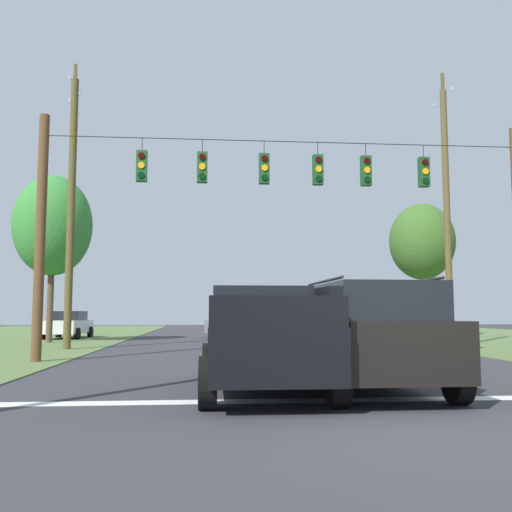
% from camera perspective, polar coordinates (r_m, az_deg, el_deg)
% --- Properties ---
extents(ground_plane, '(120.00, 120.00, 0.00)m').
position_cam_1_polar(ground_plane, '(7.42, 15.04, -16.80)').
color(ground_plane, '#333338').
extents(stop_bar_stripe, '(12.40, 0.45, 0.01)m').
position_cam_1_polar(stop_bar_stripe, '(10.03, 9.50, -13.90)').
color(stop_bar_stripe, white).
rests_on(stop_bar_stripe, ground).
extents(lane_dash_0, '(2.50, 0.15, 0.01)m').
position_cam_1_polar(lane_dash_0, '(15.87, 4.02, -10.86)').
color(lane_dash_0, white).
rests_on(lane_dash_0, ground).
extents(lane_dash_1, '(2.50, 0.15, 0.01)m').
position_cam_1_polar(lane_dash_1, '(22.36, 1.38, -9.34)').
color(lane_dash_1, white).
rests_on(lane_dash_1, ground).
extents(lane_dash_2, '(2.50, 0.15, 0.01)m').
position_cam_1_polar(lane_dash_2, '(27.92, 0.11, -8.59)').
color(lane_dash_2, white).
rests_on(lane_dash_2, ground).
extents(lane_dash_3, '(2.50, 0.15, 0.01)m').
position_cam_1_polar(lane_dash_3, '(37.49, -1.19, -7.82)').
color(lane_dash_3, white).
rests_on(lane_dash_3, ground).
extents(overhead_signal_span, '(15.19, 0.31, 7.43)m').
position_cam_1_polar(overhead_signal_span, '(17.82, 3.20, 3.56)').
color(overhead_signal_span, brown).
rests_on(overhead_signal_span, ground).
extents(pickup_truck, '(2.32, 5.42, 1.95)m').
position_cam_1_polar(pickup_truck, '(10.83, 0.64, -8.23)').
color(pickup_truck, black).
rests_on(pickup_truck, ground).
extents(suv_black, '(2.29, 4.84, 2.05)m').
position_cam_1_polar(suv_black, '(10.99, 11.03, -7.60)').
color(suv_black, black).
rests_on(suv_black, ground).
extents(distant_car_crossing_white, '(2.20, 4.39, 1.52)m').
position_cam_1_polar(distant_car_crossing_white, '(30.63, 6.64, -6.82)').
color(distant_car_crossing_white, silver).
rests_on(distant_car_crossing_white, ground).
extents(distant_car_oncoming, '(4.34, 2.10, 1.52)m').
position_cam_1_polar(distant_car_oncoming, '(32.99, -1.34, -6.76)').
color(distant_car_oncoming, slate).
rests_on(distant_car_oncoming, ground).
extents(distant_car_far_parked, '(2.16, 4.37, 1.52)m').
position_cam_1_polar(distant_car_far_parked, '(33.55, -18.18, -6.47)').
color(distant_car_far_parked, silver).
rests_on(distant_car_far_parked, ground).
extents(utility_pole_mid_right, '(0.27, 1.96, 11.77)m').
position_cam_1_polar(utility_pole_mid_right, '(25.63, 18.42, 4.23)').
color(utility_pole_mid_right, brown).
rests_on(utility_pole_mid_right, ground).
extents(utility_pole_near_left, '(0.30, 1.74, 11.57)m').
position_cam_1_polar(utility_pole_near_left, '(24.15, -17.87, 4.85)').
color(utility_pole_near_left, brown).
rests_on(utility_pole_near_left, ground).
extents(tree_roadside_far_right, '(3.88, 3.88, 7.97)m').
position_cam_1_polar(tree_roadside_far_right, '(35.91, 16.16, 1.34)').
color(tree_roadside_far_right, brown).
rests_on(tree_roadside_far_right, ground).
extents(tree_roadside_left, '(3.75, 3.75, 8.11)m').
position_cam_1_polar(tree_roadside_left, '(29.60, -19.53, 2.85)').
color(tree_roadside_left, brown).
rests_on(tree_roadside_left, ground).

